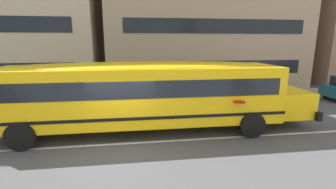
{
  "coord_description": "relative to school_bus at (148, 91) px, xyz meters",
  "views": [
    {
      "loc": [
        0.54,
        -8.83,
        3.92
      ],
      "look_at": [
        1.9,
        0.65,
        1.79
      ],
      "focal_mm": 25.24,
      "sensor_mm": 36.0,
      "label": 1
    }
  ],
  "objects": [
    {
      "name": "sidewalk_far",
      "position": [
        -1.11,
        6.54,
        -1.84
      ],
      "size": [
        120.0,
        3.0,
        0.01
      ],
      "primitive_type": "cube",
      "color": "gray",
      "rests_on": "ground_plane"
    },
    {
      "name": "school_bus",
      "position": [
        0.0,
        0.0,
        0.0
      ],
      "size": [
        13.89,
        3.33,
        3.1
      ],
      "rotation": [
        0.0,
        0.0,
        -0.01
      ],
      "color": "yellow",
      "rests_on": "ground_plane"
    },
    {
      "name": "ground_plane",
      "position": [
        -1.11,
        -1.29,
        -1.84
      ],
      "size": [
        400.0,
        400.0,
        0.0
      ],
      "primitive_type": "plane",
      "color": "#4C4C4F"
    },
    {
      "name": "lane_centreline",
      "position": [
        -1.11,
        -1.29,
        -1.84
      ],
      "size": [
        110.0,
        0.16,
        0.01
      ],
      "primitive_type": "cube",
      "color": "silver",
      "rests_on": "ground_plane"
    },
    {
      "name": "apartment_block_far_centre",
      "position": [
        5.9,
        12.95,
        4.81
      ],
      "size": [
        17.16,
        9.89,
        13.3
      ],
      "color": "tan",
      "rests_on": "ground_plane"
    }
  ]
}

